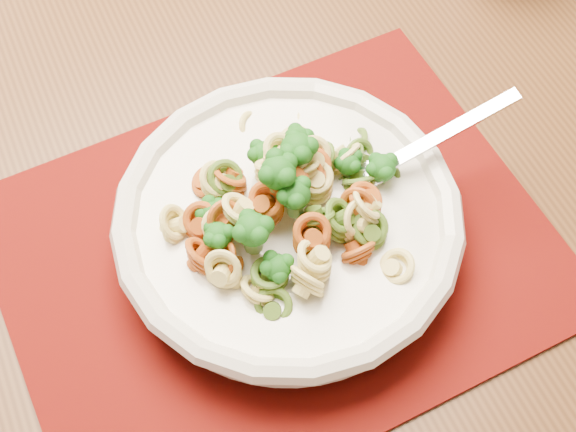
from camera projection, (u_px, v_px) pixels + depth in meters
name	position (u px, v px, depth m)	size (l,w,h in m)	color
dining_table	(231.00, 246.00, 0.77)	(1.36, 0.89, 0.74)	#543217
placemat	(276.00, 252.00, 0.64)	(0.42, 0.33, 0.00)	#5B0F03
pasta_bowl	(288.00, 222.00, 0.62)	(0.27, 0.27, 0.05)	silver
pasta_broccoli_heap	(288.00, 212.00, 0.61)	(0.23, 0.23, 0.06)	#E9D273
fork	(362.00, 179.00, 0.62)	(0.19, 0.02, 0.01)	silver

